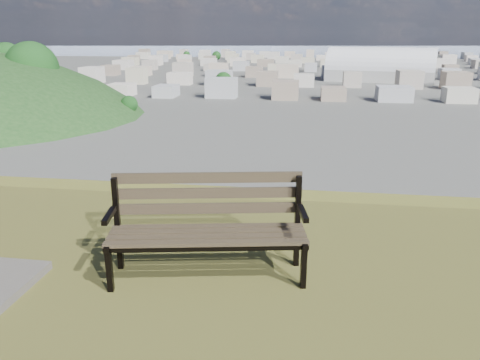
# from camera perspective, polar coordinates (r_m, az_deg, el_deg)

# --- Properties ---
(park_bench) EXTENTS (1.79, 0.85, 0.90)m
(park_bench) POSITION_cam_1_polar(r_m,az_deg,el_deg) (4.18, -3.99, -5.03)
(park_bench) COLOR #423726
(park_bench) RESTS_ON hilltop_mesa
(arena) EXTENTS (63.93, 38.51, 25.20)m
(arena) POSITION_cam_1_polar(r_m,az_deg,el_deg) (289.92, 16.69, 12.63)
(arena) COLOR #B8B8B4
(arena) RESTS_ON ground
(city_blocks) EXTENTS (395.00, 361.00, 7.00)m
(city_blocks) POSITION_cam_1_polar(r_m,az_deg,el_deg) (396.98, 8.46, 13.94)
(city_blocks) COLOR beige
(city_blocks) RESTS_ON ground
(city_trees) EXTENTS (406.52, 387.20, 9.98)m
(city_trees) POSITION_cam_1_polar(r_m,az_deg,el_deg) (322.69, 3.62, 13.54)
(city_trees) COLOR #322719
(city_trees) RESTS_ON ground
(bay_water) EXTENTS (2400.00, 700.00, 0.12)m
(bay_water) POSITION_cam_1_polar(r_m,az_deg,el_deg) (902.24, 8.54, 15.62)
(bay_water) COLOR #8094A3
(bay_water) RESTS_ON ground
(far_hills) EXTENTS (2050.00, 340.00, 60.00)m
(far_hills) POSITION_cam_1_polar(r_m,az_deg,el_deg) (1406.08, 6.02, 17.37)
(far_hills) COLOR #959CB8
(far_hills) RESTS_ON ground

